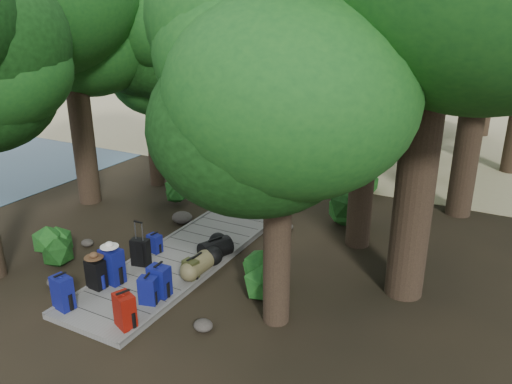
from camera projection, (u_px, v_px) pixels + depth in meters
The scene contains 50 objects.
ground at pixel (221, 234), 13.51m from camera, with size 120.00×120.00×0.00m, color black.
sand_beach at pixel (379, 122), 26.74m from camera, with size 40.00×22.00×0.02m, color tan.
water_bay at pixel (77, 71), 48.34m from camera, with size 50.00×60.00×0.02m, color #24404C.
distant_hill at pixel (161, 51), 70.89m from camera, with size 32.00×16.00×12.00m, color black.
boardwalk at pixel (239, 219), 14.32m from camera, with size 2.00×12.00×0.12m, color slate.
backpack_left_a at pixel (62, 291), 9.85m from camera, with size 0.41×0.29×0.77m, color navy, non-canonical shape.
backpack_left_b at pixel (96, 273), 10.59m from camera, with size 0.39×0.27×0.71m, color black, non-canonical shape.
backpack_left_c at pixel (112, 264), 10.78m from camera, with size 0.47×0.34×0.87m, color navy, non-canonical shape.
backpack_left_d at pixel (155, 242), 12.20m from camera, with size 0.33×0.24×0.50m, color navy, non-canonical shape.
backpack_right_a at pixel (125, 309), 9.29m from camera, with size 0.42×0.30×0.74m, color maroon, non-canonical shape.
backpack_right_b at pixel (148, 289), 10.04m from camera, with size 0.36×0.25×0.64m, color navy, non-canonical shape.
backpack_right_c at pixel (159, 279), 10.30m from camera, with size 0.43×0.30×0.73m, color navy, non-canonical shape.
backpack_right_d at pixel (191, 268), 10.98m from camera, with size 0.33×0.24×0.50m, color #3F421B, non-canonical shape.
duffel_right_khaki at pixel (197, 265), 11.17m from camera, with size 0.45×0.67×0.45m, color olive, non-canonical shape.
duffel_right_black at pixel (216, 249), 11.90m from camera, with size 0.48×0.76×0.48m, color black, non-canonical shape.
suitcase_on_boardwalk at pixel (141, 252), 11.54m from camera, with size 0.42×0.23×0.65m, color black, non-canonical shape.
lone_suitcase_on_sand at pixel (333, 154), 19.61m from camera, with size 0.42×0.24×0.66m, color black, non-canonical shape.
hat_brown at pixel (94, 255), 10.46m from camera, with size 0.41×0.41×0.12m, color #51351E, non-canonical shape.
hat_white at pixel (109, 244), 10.57m from camera, with size 0.39×0.39×0.13m, color silver, non-canonical shape.
kayak at pixel (284, 139), 22.47m from camera, with size 0.76×3.48×0.35m, color #B5350F.
sun_lounger at pixel (411, 152), 20.16m from camera, with size 0.55×1.71×0.55m, color silver, non-canonical shape.
tree_right_a at pixel (279, 135), 8.52m from camera, with size 4.46×4.46×7.43m, color black, non-canonical shape.
tree_right_b at pixel (435, 16), 8.80m from camera, with size 6.29×6.29×11.24m, color black, non-canonical shape.
tree_right_c at pixel (370, 71), 11.43m from camera, with size 5.07×5.07×8.78m, color black, non-canonical shape.
tree_right_d at pixel (484, 36), 13.09m from camera, with size 5.53×5.53×10.13m, color black, non-canonical shape.
tree_right_e at pixel (441, 64), 16.39m from camera, with size 4.48×4.48×8.06m, color black, non-canonical shape.
tree_left_b at pixel (72, 44), 14.15m from camera, with size 5.31×5.31×9.57m, color black, non-canonical shape.
tree_left_c at pixel (150, 80), 16.11m from camera, with size 4.08×4.08×7.10m, color black, non-canonical shape.
tree_back_a at pixel (351, 39), 25.22m from camera, with size 4.95×4.95×8.57m, color black, non-canonical shape.
tree_back_b at pixel (436, 13), 24.26m from camera, with size 6.16×6.16×11.01m, color black, non-canonical shape.
tree_back_c at pixel (497, 28), 22.30m from camera, with size 5.44×5.44×9.80m, color black, non-canonical shape.
tree_back_d at pixel (269, 47), 27.03m from camera, with size 4.50×4.50×7.50m, color black, non-canonical shape.
palm_right_a at pixel (380, 89), 15.68m from camera, with size 3.96×3.96×6.74m, color #144613, non-canonical shape.
palm_right_b at pixel (483, 50), 18.97m from camera, with size 4.40×4.40×8.49m, color #144613, non-canonical shape.
palm_right_c at pixel (424, 71), 21.94m from camera, with size 3.95×3.95×6.28m, color #144613, non-canonical shape.
palm_left_a at pixel (195, 68), 19.63m from camera, with size 4.44×4.44×7.06m, color #144613, non-canonical shape.
rock_left_a at pixel (56, 282), 10.94m from camera, with size 0.42×0.38×0.23m, color #4C473F, non-canonical shape.
rock_left_b at pixel (87, 243), 12.80m from camera, with size 0.32×0.29×0.18m, color #4C473F, non-canonical shape.
rock_left_c at pixel (182, 218), 14.16m from camera, with size 0.60×0.54×0.33m, color #4C473F, non-canonical shape.
rock_left_d at pixel (209, 188), 16.71m from camera, with size 0.32×0.29×0.18m, color #4C473F, non-canonical shape.
rock_right_a at pixel (203, 325), 9.45m from camera, with size 0.38×0.34×0.21m, color #4C473F, non-canonical shape.
rock_right_b at pixel (265, 276), 11.17m from camera, with size 0.44×0.40×0.24m, color #4C473F, non-canonical shape.
rock_right_c at pixel (288, 227), 13.77m from camera, with size 0.31×0.28×0.17m, color #4C473F, non-canonical shape.
rock_right_d at pixel (353, 199), 15.49m from camera, with size 0.62×0.56×0.34m, color #4C473F, non-canonical shape.
shrub_left_a at pixel (55, 247), 11.82m from camera, with size 0.98×0.98×0.88m, color #174D19, non-canonical shape.
shrub_left_b at pixel (176, 191), 15.45m from camera, with size 0.92×0.92×0.83m, color #174D19, non-canonical shape.
shrub_left_c at pixel (216, 161), 17.86m from camera, with size 1.37×1.37×1.23m, color #174D19, non-canonical shape.
shrub_right_a at pixel (259, 274), 10.65m from camera, with size 0.91×0.91×0.82m, color #174D19, non-canonical shape.
shrub_right_b at pixel (348, 204), 13.95m from camera, with size 1.36×1.36×1.22m, color #174D19, non-canonical shape.
shrub_right_c at pixel (363, 178), 16.68m from camera, with size 0.88×0.88×0.79m, color #174D19, non-canonical shape.
Camera 1 is at (6.64, -10.37, 5.76)m, focal length 35.00 mm.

